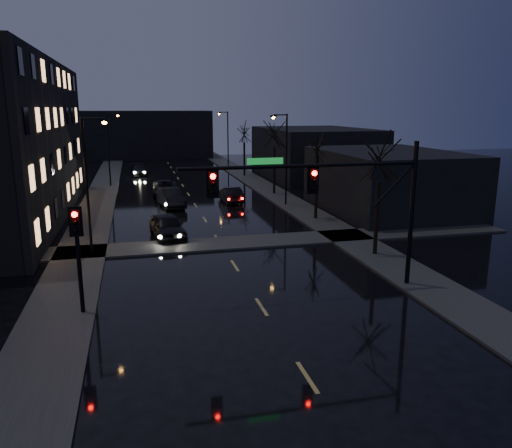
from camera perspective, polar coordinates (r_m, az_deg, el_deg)
ground at (r=15.34m, az=8.51°, el=-20.58°), size 160.00×160.00×0.00m
sidewalk_left at (r=47.63m, az=-17.58°, el=2.33°), size 3.00×140.00×0.12m
sidewalk_right at (r=49.39m, az=2.50°, el=3.30°), size 3.00×140.00×0.12m
sidewalk_cross at (r=31.80m, az=-4.02°, el=-2.25°), size 40.00×3.00×0.12m
commercial_right_near at (r=43.39m, az=14.84°, el=4.77°), size 10.00×14.00×5.00m
commercial_right_far at (r=63.92m, az=6.67°, el=8.12°), size 12.00×18.00×6.00m
far_block at (r=89.89m, az=-12.49°, el=9.97°), size 22.00×10.00×8.00m
signal_mast at (r=22.85m, az=9.46°, el=3.87°), size 11.11×0.41×7.00m
signal_pole_left at (r=21.59m, az=-19.72°, el=-2.32°), size 0.35×0.41×4.53m
tree_near at (r=29.13m, az=14.04°, el=8.29°), size 3.52×3.52×8.08m
tree_mid_a at (r=38.28m, az=7.05°, el=9.06°), size 3.30×3.30×7.58m
tree_mid_b at (r=49.64m, az=2.14°, el=10.96°), size 3.74×3.74×8.59m
tree_far at (r=63.24m, az=-1.36°, el=10.94°), size 3.43×3.43×7.88m
streetlight_l_near at (r=30.09m, az=-18.45°, el=5.39°), size 1.53×0.28×8.00m
streetlight_l_far at (r=56.93m, az=-16.35°, el=8.88°), size 1.53×0.28×8.00m
streetlight_r_mid at (r=43.77m, az=3.22°, el=8.25°), size 1.53×0.28×8.00m
streetlight_r_far at (r=70.98m, az=-3.41°, el=10.11°), size 1.53×0.28×8.00m
oncoming_car_a at (r=33.69m, az=-10.10°, el=-0.24°), size 2.50×4.95×1.61m
oncoming_car_b at (r=44.31m, az=-9.68°, el=2.97°), size 2.34×5.07×1.61m
oncoming_car_c at (r=50.78m, az=-10.40°, el=4.11°), size 2.62×5.23×1.42m
oncoming_car_d at (r=66.50m, az=-13.20°, el=6.05°), size 2.22×4.79×1.35m
lead_car at (r=45.89m, az=-2.89°, el=3.37°), size 1.70×4.39×1.43m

